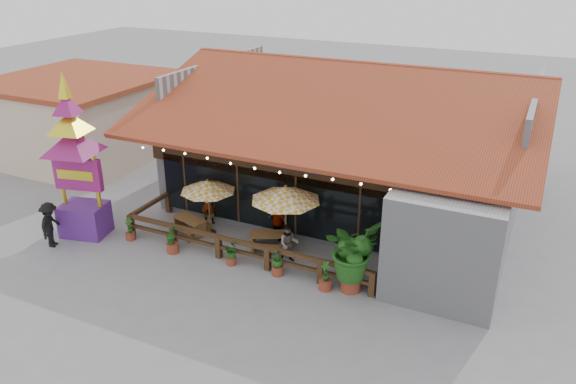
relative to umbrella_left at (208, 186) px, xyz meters
The scene contains 19 objects.
ground 4.45m from the umbrella_left, 14.86° to the right, with size 100.00×100.00×0.00m, color gray.
restaurant_building 6.94m from the umbrella_left, 53.76° to the left, with size 15.50×14.73×6.09m.
patio_railing 2.47m from the umbrella_left, 39.01° to the right, with size 10.00×2.60×0.92m.
neighbor_building 12.22m from the umbrella_left, 155.95° to the left, with size 8.40×8.40×4.22m.
umbrella_left is the anchor object (origin of this frame).
umbrella_right 3.41m from the umbrella_left, ahead, with size 2.72×2.72×2.73m.
picnic_table_left 1.75m from the umbrella_left, 150.52° to the right, with size 1.67×1.54×0.67m.
picnic_table_right 3.14m from the umbrella_left, ahead, with size 1.77×1.67×0.67m.
thai_sign_tower 5.16m from the umbrella_left, 153.82° to the right, with size 3.05×3.05×6.90m.
tropical_plant 6.58m from the umbrella_left, 12.95° to the right, with size 2.18×2.31×2.56m.
diner_a 1.47m from the umbrella_left, 126.01° to the left, with size 0.61×0.40×1.68m, color #3A2412.
diner_b 4.03m from the umbrella_left, 10.27° to the right, with size 0.71×0.56×1.47m, color #3A2412.
diner_c 3.01m from the umbrella_left, 13.41° to the left, with size 0.93×0.39×1.58m, color #3A2412.
pedestrian 6.03m from the umbrella_left, 144.44° to the right, with size 1.15×0.66×1.78m, color black.
planter_a 3.49m from the umbrella_left, 144.19° to the right, with size 0.37×0.37×0.90m.
planter_b 2.48m from the umbrella_left, 102.26° to the right, with size 0.49×0.53×1.13m.
planter_c 3.05m from the umbrella_left, 41.28° to the right, with size 0.69×0.71×0.88m.
planter_d 4.42m from the umbrella_left, 23.68° to the right, with size 0.54×0.54×1.01m.
planter_e 6.11m from the umbrella_left, 17.77° to the right, with size 0.45×0.43×1.06m.
Camera 1 is at (7.42, -15.58, 10.39)m, focal length 35.00 mm.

